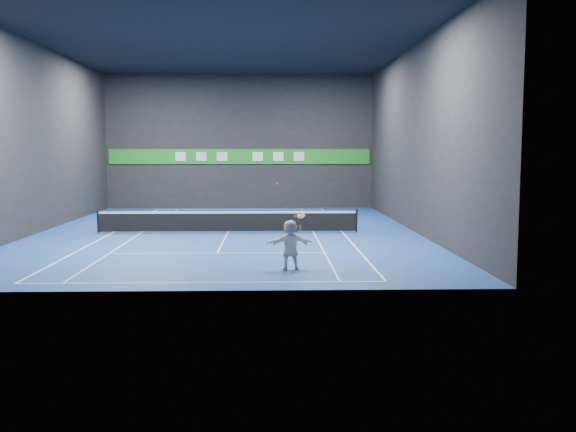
{
  "coord_description": "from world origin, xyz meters",
  "views": [
    {
      "loc": [
        2.02,
        -30.67,
        3.9
      ],
      "look_at": [
        2.69,
        -7.17,
        1.5
      ],
      "focal_mm": 40.0,
      "sensor_mm": 36.0,
      "label": 1
    }
  ],
  "objects_px": {
    "tennis_ball": "(277,184)",
    "tennis_racket": "(299,217)",
    "tennis_net": "(228,221)",
    "player": "(290,245)"
  },
  "relations": [
    {
      "from": "tennis_ball",
      "to": "tennis_racket",
      "type": "bearing_deg",
      "value": -12.11
    },
    {
      "from": "player",
      "to": "tennis_racket",
      "type": "bearing_deg",
      "value": 179.32
    },
    {
      "from": "tennis_ball",
      "to": "tennis_racket",
      "type": "distance_m",
      "value": 1.29
    },
    {
      "from": "tennis_ball",
      "to": "player",
      "type": "bearing_deg",
      "value": -25.46
    },
    {
      "from": "player",
      "to": "tennis_ball",
      "type": "xyz_separation_m",
      "value": [
        -0.42,
        0.2,
        1.98
      ]
    },
    {
      "from": "player",
      "to": "tennis_ball",
      "type": "relative_size",
      "value": 22.17
    },
    {
      "from": "tennis_net",
      "to": "tennis_ball",
      "type": "bearing_deg",
      "value": -76.77
    },
    {
      "from": "tennis_ball",
      "to": "tennis_net",
      "type": "bearing_deg",
      "value": 103.23
    },
    {
      "from": "player",
      "to": "tennis_net",
      "type": "bearing_deg",
      "value": -84.83
    },
    {
      "from": "player",
      "to": "tennis_net",
      "type": "xyz_separation_m",
      "value": [
        -2.69,
        9.84,
        -0.29
      ]
    }
  ]
}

